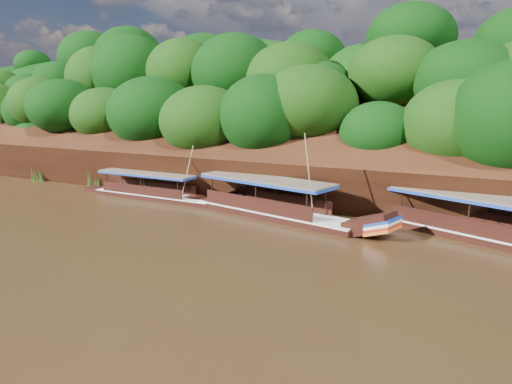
# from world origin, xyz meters

# --- Properties ---
(ground) EXTENTS (160.00, 160.00, 0.00)m
(ground) POSITION_xyz_m (0.00, 0.00, 0.00)
(ground) COLOR black
(ground) RESTS_ON ground
(riverbank) EXTENTS (120.00, 30.06, 19.40)m
(riverbank) POSITION_xyz_m (-0.01, 22.73, 1.89)
(riverbank) COLOR black
(riverbank) RESTS_ON ground
(boat_0) EXTENTS (16.31, 8.07, 6.68)m
(boat_0) POSITION_xyz_m (15.44, 7.27, 0.61)
(boat_0) COLOR black
(boat_0) RESTS_ON ground
(boat_1) EXTENTS (15.96, 5.69, 6.80)m
(boat_1) POSITION_xyz_m (1.44, 6.85, 0.62)
(boat_1) COLOR black
(boat_1) RESTS_ON ground
(boat_2) EXTENTS (13.97, 2.46, 5.10)m
(boat_2) POSITION_xyz_m (-10.39, 8.18, 0.50)
(boat_2) COLOR black
(boat_2) RESTS_ON ground
(reeds) EXTENTS (49.31, 2.53, 2.26)m
(reeds) POSITION_xyz_m (-2.08, 9.60, 0.92)
(reeds) COLOR #275D17
(reeds) RESTS_ON ground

